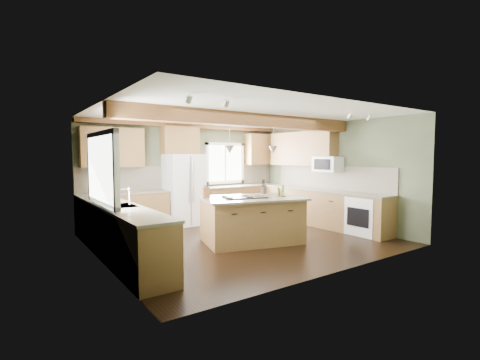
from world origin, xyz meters
TOP-DOWN VIEW (x-y plane):
  - floor at (0.00, 0.00)m, footprint 5.60×5.60m
  - ceiling at (0.00, 0.00)m, footprint 5.60×5.60m
  - wall_back at (0.00, 2.50)m, footprint 5.60×0.00m
  - wall_left at (-2.80, 0.00)m, footprint 0.00×5.00m
  - wall_right at (2.80, 0.00)m, footprint 0.00×5.00m
  - ceiling_beam at (0.00, -0.28)m, footprint 5.55×0.26m
  - soffit_trim at (0.00, 2.40)m, footprint 5.55×0.20m
  - backsplash_back at (0.00, 2.48)m, footprint 5.58×0.03m
  - backsplash_right at (2.78, 0.05)m, footprint 0.03×3.70m
  - base_cab_back_left at (-1.79, 2.20)m, footprint 2.02×0.60m
  - counter_back_left at (-1.79, 2.20)m, footprint 2.06×0.64m
  - base_cab_back_right at (1.49, 2.20)m, footprint 2.62×0.60m
  - counter_back_right at (1.49, 2.20)m, footprint 2.66×0.64m
  - base_cab_left at (-2.50, 0.05)m, footprint 0.60×3.70m
  - counter_left at (-2.50, 0.05)m, footprint 0.64×3.74m
  - base_cab_right at (2.50, 0.05)m, footprint 0.60×3.70m
  - counter_right at (2.50, 0.05)m, footprint 0.64×3.74m
  - upper_cab_back_left at (-1.99, 2.33)m, footprint 1.40×0.35m
  - upper_cab_over_fridge at (-0.30, 2.33)m, footprint 0.96×0.35m
  - upper_cab_right at (2.62, 0.90)m, footprint 0.35×2.20m
  - upper_cab_back_corner at (2.30, 2.33)m, footprint 0.90×0.35m
  - window_left at (-2.78, 0.05)m, footprint 0.04×1.60m
  - window_back at (1.15, 2.48)m, footprint 1.10×0.04m
  - sink at (-2.50, 0.05)m, footprint 0.50×0.65m
  - faucet at (-2.32, 0.05)m, footprint 0.02×0.02m
  - dishwasher at (-2.49, -1.25)m, footprint 0.60×0.60m
  - oven at (2.49, -1.25)m, footprint 0.60×0.72m
  - microwave at (2.58, -0.05)m, footprint 0.40×0.70m
  - pendant_left at (-0.40, -0.16)m, footprint 0.18×0.18m
  - pendant_right at (0.51, -0.40)m, footprint 0.18×0.18m
  - refrigerator at (-0.30, 2.12)m, footprint 0.90×0.74m
  - island at (0.05, -0.28)m, footprint 2.12×1.60m
  - island_top at (0.05, -0.28)m, footprint 2.27×1.75m
  - cooktop at (-0.10, -0.24)m, footprint 0.93×0.74m
  - knife_block at (-0.77, 0.15)m, footprint 0.14×0.12m
  - utensil_crock at (0.66, 0.10)m, footprint 0.11×0.11m
  - bottle_tray at (0.65, -0.48)m, footprint 0.30×0.30m

SIDE VIEW (x-z plane):
  - floor at x=0.00m, z-range 0.00..0.00m
  - dishwasher at x=-2.49m, z-range 0.01..0.85m
  - oven at x=2.49m, z-range 0.01..0.85m
  - base_cab_back_left at x=-1.79m, z-range 0.00..0.88m
  - base_cab_back_right at x=1.49m, z-range 0.00..0.88m
  - base_cab_left at x=-2.50m, z-range 0.00..0.88m
  - base_cab_right at x=2.50m, z-range 0.00..0.88m
  - island at x=0.05m, z-range 0.00..0.88m
  - counter_back_left at x=-1.79m, z-range 0.88..0.92m
  - counter_back_right at x=1.49m, z-range 0.88..0.92m
  - counter_left at x=-2.50m, z-range 0.88..0.92m
  - counter_right at x=2.50m, z-range 0.88..0.92m
  - refrigerator at x=-0.30m, z-range 0.00..1.80m
  - island_top at x=0.05m, z-range 0.88..0.92m
  - sink at x=-2.50m, z-range 0.89..0.92m
  - cooktop at x=-0.10m, z-range 0.92..0.94m
  - utensil_crock at x=0.66m, z-range 0.92..1.06m
  - knife_block at x=-0.77m, z-range 0.92..1.13m
  - bottle_tray at x=0.65m, z-range 0.92..1.14m
  - faucet at x=-2.32m, z-range 0.91..1.19m
  - backsplash_back at x=0.00m, z-range 0.92..1.50m
  - backsplash_right at x=2.78m, z-range 0.92..1.50m
  - wall_back at x=0.00m, z-range -1.50..4.10m
  - wall_left at x=-2.80m, z-range -1.20..3.80m
  - wall_right at x=2.80m, z-range -1.20..3.80m
  - window_back at x=1.15m, z-range 1.05..2.05m
  - window_left at x=-2.78m, z-range 1.02..2.08m
  - microwave at x=2.58m, z-range 1.36..1.74m
  - pendant_left at x=-0.40m, z-range 1.80..1.96m
  - pendant_right at x=0.51m, z-range 1.80..1.96m
  - upper_cab_back_left at x=-1.99m, z-range 1.50..2.40m
  - upper_cab_right at x=2.62m, z-range 1.50..2.40m
  - upper_cab_back_corner at x=2.30m, z-range 1.50..2.40m
  - upper_cab_over_fridge at x=-0.30m, z-range 1.80..2.50m
  - ceiling_beam at x=0.00m, z-range 2.34..2.60m
  - soffit_trim at x=0.00m, z-range 2.49..2.59m
  - ceiling at x=0.00m, z-range 2.60..2.60m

